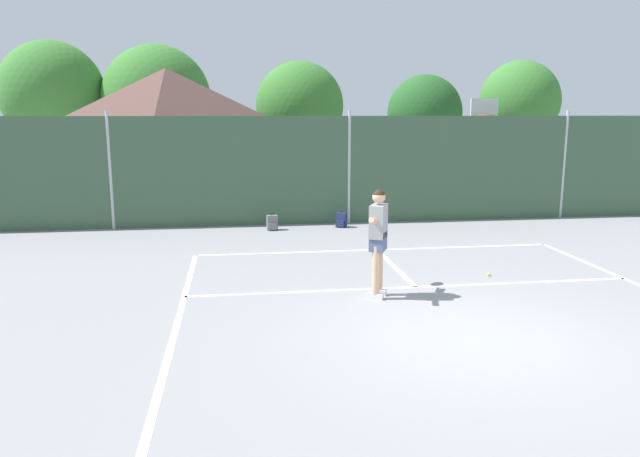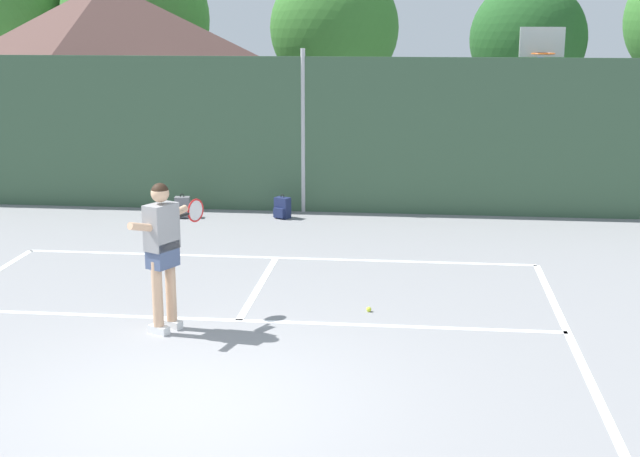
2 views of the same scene
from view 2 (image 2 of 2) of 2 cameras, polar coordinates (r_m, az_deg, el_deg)
ground_plane at (r=9.24m, az=-8.26°, el=-10.92°), size 120.00×120.00×0.00m
court_markings at (r=9.82m, az=-7.32°, el=-9.37°), size 8.30×11.10×0.01m
chainlink_fence at (r=17.42m, az=-1.08°, el=5.97°), size 26.09×0.09×3.17m
basketball_hoop at (r=19.16m, az=13.82°, el=8.68°), size 0.90×0.67×3.55m
clubhouse_building at (r=23.16m, az=-13.23°, el=9.66°), size 5.46×5.73×4.59m
treeline_backdrop at (r=27.40m, az=-3.17°, el=13.07°), size 24.41×4.08×6.03m
tennis_player at (r=10.93m, az=-10.01°, el=-0.94°), size 0.60×1.36×1.85m
tennis_ball at (r=11.77m, az=3.14°, el=-5.17°), size 0.07×0.07×0.07m
backpack_grey at (r=17.30m, az=-8.78°, el=1.33°), size 0.30×0.27×0.46m
backpack_navy at (r=17.06m, az=-2.43°, el=1.30°), size 0.34×0.33×0.46m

